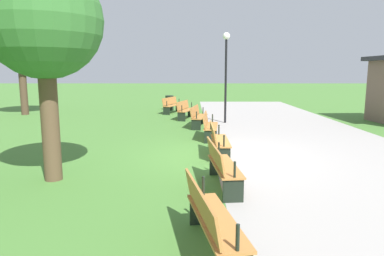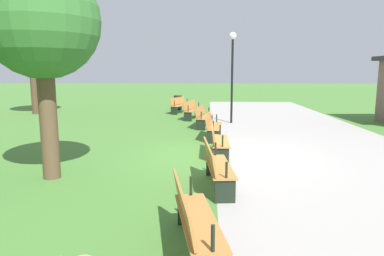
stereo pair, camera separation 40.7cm
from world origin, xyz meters
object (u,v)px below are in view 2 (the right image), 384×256
object	(u,v)px
bench_6	(193,218)
lamp_post	(232,61)
bench_2	(203,116)
bench_1	(192,109)
bench_0	(180,105)
tree_2	(31,38)
tree_3	(42,23)
bench_5	(216,165)
trash_bin	(178,103)
bench_4	(218,140)
bench_3	(212,125)

from	to	relation	value
bench_6	lamp_post	world-z (taller)	lamp_post
lamp_post	bench_2	bearing A→B (deg)	-45.59
bench_1	bench_6	distance (m)	12.88
bench_0	bench_6	size ratio (longest dim) A/B	1.00
bench_0	tree_2	size ratio (longest dim) A/B	0.33
bench_6	tree_3	distance (m)	5.31
bench_1	bench_5	distance (m)	10.33
trash_bin	bench_6	bearing A→B (deg)	5.53
bench_4	bench_6	distance (m)	5.19
bench_6	tree_3	xyz separation A→B (m)	(-3.07, -3.26, 2.84)
bench_4	lamp_post	bearing A→B (deg)	172.87
bench_4	tree_3	xyz separation A→B (m)	(2.10, -3.73, 2.84)
bench_5	bench_6	xyz separation A→B (m)	(2.57, -0.35, 0.00)
bench_1	lamp_post	xyz separation A→B (m)	(1.28, 1.86, 2.34)
bench_4	lamp_post	size ratio (longest dim) A/B	0.45
bench_0	bench_2	size ratio (longest dim) A/B	1.00
bench_2	tree_2	bearing A→B (deg)	-103.96
bench_3	tree_2	bearing A→B (deg)	-119.83
bench_3	tree_2	size ratio (longest dim) A/B	0.32
bench_4	tree_3	size ratio (longest dim) A/B	0.40
bench_4	tree_2	world-z (taller)	tree_2
tree_2	tree_3	xyz separation A→B (m)	(11.53, 6.12, -0.81)
trash_bin	tree_2	bearing A→B (deg)	-73.51
lamp_post	bench_6	bearing A→B (deg)	-6.28
bench_1	lamp_post	size ratio (longest dim) A/B	0.46
bench_6	trash_bin	bearing A→B (deg)	175.03
bench_5	lamp_post	xyz separation A→B (m)	(-9.01, 0.92, 2.34)
bench_4	tree_2	xyz separation A→B (m)	(-9.43, -9.86, 3.65)
bench_5	tree_3	size ratio (longest dim) A/B	0.40
tree_2	bench_6	bearing A→B (deg)	32.73
bench_2	tree_2	xyz separation A→B (m)	(-4.27, -9.38, 3.65)
bench_2	bench_4	distance (m)	5.19
tree_3	bench_1	bearing A→B (deg)	164.72
bench_3	lamp_post	world-z (taller)	lamp_post
bench_3	bench_1	bearing A→B (deg)	-164.31
bench_6	bench_0	bearing A→B (deg)	174.73
bench_1	bench_5	xyz separation A→B (m)	(10.29, 0.94, 0.00)
bench_0	tree_2	distance (m)	8.81
bench_3	bench_4	distance (m)	2.60
bench_2	tree_2	size ratio (longest dim) A/B	0.33
bench_1	tree_3	distance (m)	10.54
bench_2	lamp_post	size ratio (longest dim) A/B	0.46
tree_3	tree_2	bearing A→B (deg)	-152.03
bench_0	bench_2	world-z (taller)	same
bench_2	trash_bin	bearing A→B (deg)	-155.52
bench_0	bench_2	bearing A→B (deg)	36.66
bench_0	bench_3	xyz separation A→B (m)	(7.57, 1.75, 0.00)
tree_3	trash_bin	distance (m)	14.21
bench_3	bench_5	size ratio (longest dim) A/B	1.00
tree_3	bench_2	bearing A→B (deg)	155.81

